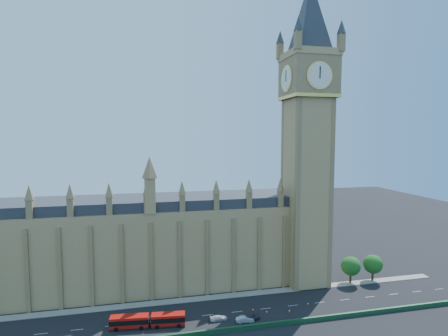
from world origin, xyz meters
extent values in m
plane|color=black|center=(0.00, 0.00, 0.00)|extent=(400.00, 400.00, 0.00)
cube|color=tan|center=(-25.00, 22.00, 12.50)|extent=(120.00, 20.00, 25.00)
cube|color=#2D3035|center=(-25.00, 22.00, 26.50)|extent=(120.00, 18.00, 3.00)
cube|color=tan|center=(38.00, 14.00, 29.00)|extent=(12.00, 12.00, 58.00)
cube|color=olive|center=(38.00, 14.00, 64.00)|extent=(14.00, 14.00, 12.00)
cylinder|color=silver|center=(38.00, 6.85, 64.00)|extent=(7.20, 0.30, 7.20)
cube|color=tan|center=(38.00, 14.00, 71.00)|extent=(14.50, 14.50, 2.00)
cube|color=#1E4C2D|center=(0.00, -9.00, 0.60)|extent=(160.00, 0.60, 1.20)
cube|color=gray|center=(0.00, 9.50, 0.08)|extent=(160.00, 3.00, 0.16)
cylinder|color=#382619|center=(52.00, 10.00, 2.00)|extent=(0.70, 0.70, 4.00)
sphere|color=#144B18|center=(52.00, 10.00, 5.50)|extent=(6.00, 6.00, 6.00)
sphere|color=#144B18|center=(52.80, 10.30, 6.10)|extent=(4.38, 4.38, 4.38)
cylinder|color=#382619|center=(60.00, 10.00, 2.00)|extent=(0.70, 0.70, 4.00)
sphere|color=#144B18|center=(60.00, 10.00, 5.50)|extent=(6.00, 6.00, 6.00)
sphere|color=#144B18|center=(60.80, 10.30, 6.10)|extent=(4.38, 4.38, 4.38)
cube|color=#B2120B|center=(-15.60, -1.97, 1.54)|extent=(9.45, 3.56, 3.08)
cube|color=#B2120B|center=(-6.33, -2.99, 1.54)|extent=(8.43, 3.45, 3.08)
cube|color=black|center=(-15.60, -1.97, 1.91)|extent=(9.51, 3.62, 1.17)
cube|color=black|center=(-6.33, -2.99, 1.91)|extent=(8.49, 3.51, 1.17)
cylinder|color=black|center=(-11.22, -2.45, 1.38)|extent=(1.08, 2.54, 2.46)
cylinder|color=black|center=(-18.68, -2.91, 0.51)|extent=(1.05, 0.42, 1.03)
cylinder|color=black|center=(-18.40, -0.37, 0.51)|extent=(1.05, 0.42, 1.03)
cylinder|color=black|center=(-12.81, -3.57, 0.51)|extent=(1.05, 0.42, 1.03)
cylinder|color=black|center=(-12.53, -1.02, 0.51)|extent=(1.05, 0.42, 1.03)
cylinder|color=black|center=(-9.08, -3.98, 0.51)|extent=(1.05, 0.42, 1.03)
cylinder|color=black|center=(-8.80, -1.43, 0.51)|extent=(1.05, 0.42, 1.03)
cylinder|color=black|center=(-3.86, -4.56, 0.51)|extent=(1.05, 0.42, 1.03)
cylinder|color=black|center=(-3.58, -2.01, 0.51)|extent=(1.05, 0.42, 1.03)
imported|color=#3A3C41|center=(14.31, -4.79, 0.79)|extent=(4.83, 2.46, 1.58)
imported|color=#AEB0B6|center=(12.61, -5.49, 0.74)|extent=(4.60, 1.88, 1.48)
imported|color=silver|center=(6.27, -3.27, 0.64)|extent=(4.47, 1.94, 1.28)
cube|color=black|center=(16.27, -0.47, 0.02)|extent=(0.47, 0.47, 0.04)
cone|color=#F5340C|center=(16.27, -0.47, 0.31)|extent=(0.52, 0.52, 0.62)
cylinder|color=white|center=(16.27, -0.47, 0.40)|extent=(0.30, 0.30, 0.11)
cube|color=black|center=(32.14, -0.61, 0.02)|extent=(0.40, 0.40, 0.04)
cone|color=#E13E0B|center=(32.14, -0.61, 0.33)|extent=(0.44, 0.44, 0.66)
cylinder|color=white|center=(32.14, -0.61, 0.42)|extent=(0.32, 0.32, 0.11)
cube|color=black|center=(25.47, -3.37, 0.02)|extent=(0.50, 0.50, 0.04)
cone|color=#E9470C|center=(25.47, -3.37, 0.38)|extent=(0.55, 0.55, 0.76)
cylinder|color=white|center=(25.47, -3.37, 0.49)|extent=(0.37, 0.37, 0.13)
cube|color=black|center=(19.51, -2.35, 0.02)|extent=(0.44, 0.44, 0.04)
cone|color=#EB410C|center=(19.51, -2.35, 0.31)|extent=(0.48, 0.48, 0.62)
cylinder|color=white|center=(19.51, -2.35, 0.40)|extent=(0.30, 0.30, 0.11)
camera|label=1|loc=(-10.84, -86.29, 46.41)|focal=28.00mm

